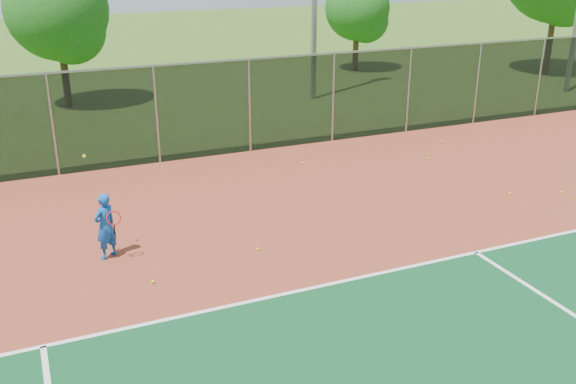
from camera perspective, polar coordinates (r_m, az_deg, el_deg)
name	(u,v)px	position (r m, az deg, el deg)	size (l,w,h in m)	color
ground	(494,348)	(11.66, 17.85, -13.07)	(120.00, 120.00, 0.00)	#335719
court_apron	(426,292)	(12.96, 12.15, -8.72)	(30.00, 20.00, 0.02)	#943B25
fence_back	(250,105)	(20.77, -3.44, 7.75)	(30.00, 0.06, 3.03)	black
tennis_player	(105,226)	(14.22, -15.93, -2.90)	(0.64, 0.71, 2.34)	#124DAD
practice_ball_0	(510,193)	(18.39, 19.12, -0.13)	(0.07, 0.07, 0.07)	yellow
practice_ball_1	(429,159)	(20.73, 12.44, 2.93)	(0.07, 0.07, 0.07)	yellow
practice_ball_2	(562,192)	(19.01, 23.15, 0.00)	(0.07, 0.07, 0.07)	yellow
practice_ball_3	(442,141)	(22.70, 13.55, 4.41)	(0.07, 0.07, 0.07)	yellow
practice_ball_4	(303,163)	(19.84, 1.31, 2.60)	(0.07, 0.07, 0.07)	yellow
practice_ball_5	(153,282)	(13.23, -11.92, -7.82)	(0.07, 0.07, 0.07)	yellow
practice_ball_6	(258,249)	(14.28, -2.73, -5.09)	(0.07, 0.07, 0.07)	yellow
tree_back_left	(60,14)	(28.06, -19.59, 14.66)	(4.09, 4.09, 6.00)	#332212
tree_back_mid	(359,11)	(35.01, 6.37, 15.70)	(3.39, 3.39, 4.97)	#332212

